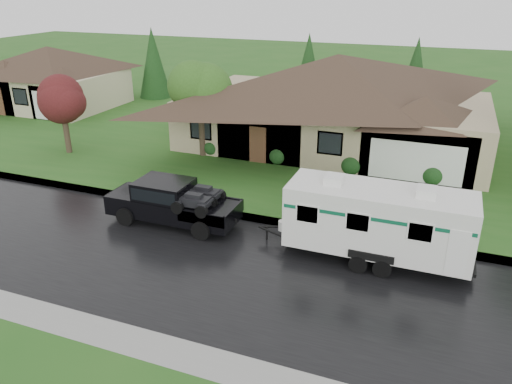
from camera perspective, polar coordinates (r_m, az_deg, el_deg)
ground at (r=20.83m, az=-5.50°, el=-5.19°), size 140.00×140.00×0.00m
road at (r=19.30m, az=-8.14°, el=-7.77°), size 140.00×8.00×0.01m
curb at (r=22.60m, az=-2.99°, el=-2.51°), size 140.00×0.50×0.15m
lawn at (r=33.86m, az=5.84°, el=6.23°), size 140.00×26.00×0.15m
house_main at (r=31.39m, az=9.61°, el=11.31°), size 19.44×10.80×6.90m
house_far at (r=44.66m, az=-22.36°, el=12.58°), size 10.80×8.64×5.80m
tree_left_green at (r=29.17m, az=-6.37°, el=11.44°), size 3.36×3.36×5.57m
tree_red at (r=31.78m, az=-21.32°, el=9.65°), size 2.73×2.73×4.53m
shrub_row at (r=27.96m, az=6.65°, el=3.76°), size 13.60×1.00×1.00m
pickup_truck at (r=21.87m, az=-9.74°, el=-1.00°), size 5.76×2.19×1.92m
travel_trailer at (r=18.94m, az=13.80°, el=-3.08°), size 7.10×2.49×3.18m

